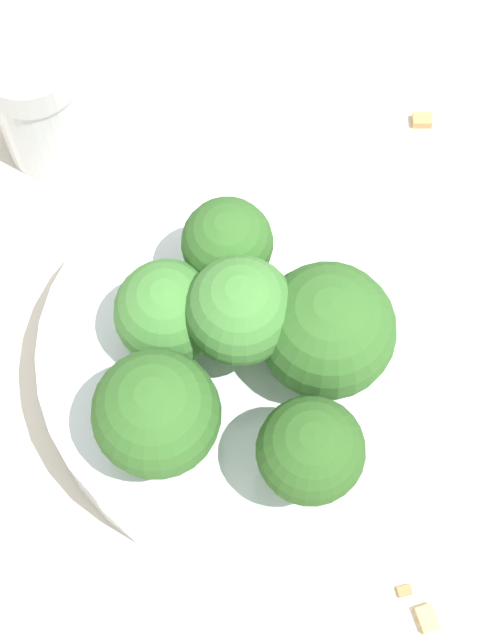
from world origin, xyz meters
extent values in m
plane|color=beige|center=(0.00, 0.00, 0.00)|extent=(3.00, 3.00, 0.00)
cylinder|color=silver|center=(0.00, 0.00, 0.02)|extent=(0.16, 0.16, 0.04)
cylinder|color=#8EB770|center=(0.00, 0.00, 0.06)|extent=(0.02, 0.02, 0.03)
sphere|color=#3D7533|center=(0.00, 0.00, 0.08)|extent=(0.04, 0.04, 0.04)
cylinder|color=#8EB770|center=(0.02, 0.02, 0.05)|extent=(0.02, 0.02, 0.02)
sphere|color=#2D5B23|center=(0.02, 0.02, 0.07)|extent=(0.05, 0.05, 0.05)
cylinder|color=#84AD66|center=(-0.03, 0.01, 0.06)|extent=(0.03, 0.03, 0.03)
sphere|color=#2D5B23|center=(-0.03, 0.01, 0.08)|extent=(0.03, 0.03, 0.03)
cylinder|color=#8EB770|center=(-0.02, -0.02, 0.05)|extent=(0.02, 0.02, 0.02)
sphere|color=#3D7533|center=(-0.02, -0.02, 0.07)|extent=(0.04, 0.04, 0.04)
cylinder|color=#8EB770|center=(0.05, -0.01, 0.06)|extent=(0.03, 0.03, 0.03)
sphere|color=#28511E|center=(0.05, -0.01, 0.08)|extent=(0.04, 0.04, 0.04)
cylinder|color=#84AD66|center=(0.01, -0.04, 0.05)|extent=(0.02, 0.02, 0.02)
sphere|color=#2D5B23|center=(0.01, -0.04, 0.07)|extent=(0.05, 0.05, 0.05)
cylinder|color=#B2B7BC|center=(-0.14, 0.00, 0.03)|extent=(0.04, 0.04, 0.05)
cylinder|color=#B7B7BC|center=(-0.14, 0.00, 0.06)|extent=(0.04, 0.04, 0.01)
cube|color=#AD7F4C|center=(-0.05, 0.14, 0.00)|extent=(0.01, 0.01, 0.01)
cube|color=tan|center=(0.12, 0.00, 0.00)|extent=(0.01, 0.01, 0.01)
cube|color=olive|center=(0.11, 0.00, 0.00)|extent=(0.01, 0.01, 0.01)
camera|label=1|loc=(0.12, -0.09, 0.42)|focal=60.00mm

